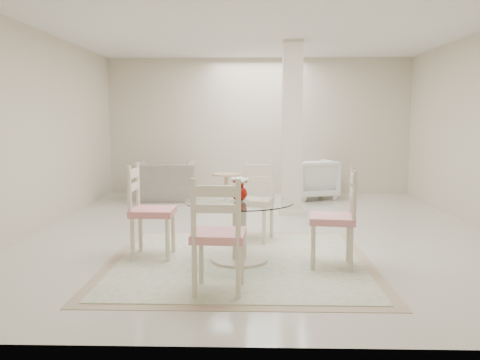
{
  "coord_description": "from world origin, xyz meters",
  "views": [
    {
      "loc": [
        -0.1,
        -6.7,
        1.5
      ],
      "look_at": [
        -0.24,
        -1.29,
        0.85
      ],
      "focal_mm": 38.0,
      "sensor_mm": 36.0,
      "label": 1
    }
  ],
  "objects_px": {
    "dining_chair_east": "(339,211)",
    "armchair_white": "(312,179)",
    "dining_chair_north": "(256,194)",
    "dining_chair_south": "(218,227)",
    "dining_table": "(239,231)",
    "side_table": "(226,190)",
    "dining_chair_west": "(146,204)",
    "recliner_taupe": "(165,181)",
    "column": "(292,129)",
    "red_vase": "(240,189)"
  },
  "relations": [
    {
      "from": "column",
      "to": "dining_chair_north",
      "type": "relative_size",
      "value": 2.48
    },
    {
      "from": "recliner_taupe",
      "to": "dining_chair_south",
      "type": "bearing_deg",
      "value": 99.39
    },
    {
      "from": "dining_chair_east",
      "to": "column",
      "type": "bearing_deg",
      "value": -167.85
    },
    {
      "from": "recliner_taupe",
      "to": "side_table",
      "type": "bearing_deg",
      "value": 155.92
    },
    {
      "from": "red_vase",
      "to": "column",
      "type": "bearing_deg",
      "value": 75.08
    },
    {
      "from": "red_vase",
      "to": "dining_chair_west",
      "type": "relative_size",
      "value": 0.22
    },
    {
      "from": "dining_table",
      "to": "armchair_white",
      "type": "distance_m",
      "value": 4.55
    },
    {
      "from": "dining_table",
      "to": "column",
      "type": "bearing_deg",
      "value": 75.07
    },
    {
      "from": "red_vase",
      "to": "dining_chair_east",
      "type": "xyz_separation_m",
      "value": [
        1.01,
        -0.16,
        -0.19
      ]
    },
    {
      "from": "dining_table",
      "to": "armchair_white",
      "type": "height_order",
      "value": "armchair_white"
    },
    {
      "from": "column",
      "to": "side_table",
      "type": "bearing_deg",
      "value": 139.01
    },
    {
      "from": "dining_chair_west",
      "to": "recliner_taupe",
      "type": "height_order",
      "value": "dining_chair_west"
    },
    {
      "from": "dining_table",
      "to": "dining_chair_east",
      "type": "distance_m",
      "value": 1.05
    },
    {
      "from": "dining_chair_east",
      "to": "armchair_white",
      "type": "bearing_deg",
      "value": -176.09
    },
    {
      "from": "recliner_taupe",
      "to": "side_table",
      "type": "distance_m",
      "value": 1.23
    },
    {
      "from": "red_vase",
      "to": "dining_chair_west",
      "type": "xyz_separation_m",
      "value": [
        -1.01,
        0.15,
        -0.18
      ]
    },
    {
      "from": "dining_chair_east",
      "to": "dining_chair_west",
      "type": "distance_m",
      "value": 2.04
    },
    {
      "from": "recliner_taupe",
      "to": "armchair_white",
      "type": "distance_m",
      "value": 2.76
    },
    {
      "from": "dining_chair_west",
      "to": "recliner_taupe",
      "type": "relative_size",
      "value": 1.03
    },
    {
      "from": "column",
      "to": "recliner_taupe",
      "type": "xyz_separation_m",
      "value": [
        -2.24,
        1.34,
        -1.0
      ]
    },
    {
      "from": "red_vase",
      "to": "side_table",
      "type": "distance_m",
      "value": 3.78
    },
    {
      "from": "red_vase",
      "to": "dining_chair_south",
      "type": "xyz_separation_m",
      "value": [
        -0.16,
        -1.01,
        -0.19
      ]
    },
    {
      "from": "red_vase",
      "to": "side_table",
      "type": "relative_size",
      "value": 0.46
    },
    {
      "from": "dining_table",
      "to": "armchair_white",
      "type": "bearing_deg",
      "value": 73.96
    },
    {
      "from": "dining_chair_east",
      "to": "side_table",
      "type": "xyz_separation_m",
      "value": [
        -1.35,
        3.89,
        -0.34
      ]
    },
    {
      "from": "recliner_taupe",
      "to": "armchair_white",
      "type": "height_order",
      "value": "armchair_white"
    },
    {
      "from": "dining_chair_east",
      "to": "dining_chair_west",
      "type": "height_order",
      "value": "dining_chair_west"
    },
    {
      "from": "recliner_taupe",
      "to": "armchair_white",
      "type": "bearing_deg",
      "value": 179.81
    },
    {
      "from": "dining_chair_east",
      "to": "red_vase",
      "type": "bearing_deg",
      "value": -92.04
    },
    {
      "from": "dining_chair_west",
      "to": "side_table",
      "type": "distance_m",
      "value": 3.66
    },
    {
      "from": "side_table",
      "to": "dining_chair_north",
      "type": "bearing_deg",
      "value": -79.4
    },
    {
      "from": "armchair_white",
      "to": "red_vase",
      "type": "bearing_deg",
      "value": 56.97
    },
    {
      "from": "dining_chair_east",
      "to": "armchair_white",
      "type": "distance_m",
      "value": 4.54
    },
    {
      "from": "column",
      "to": "dining_chair_north",
      "type": "distance_m",
      "value": 2.03
    },
    {
      "from": "dining_chair_north",
      "to": "recliner_taupe",
      "type": "bearing_deg",
      "value": 134.9
    },
    {
      "from": "dining_chair_south",
      "to": "side_table",
      "type": "relative_size",
      "value": 2.09
    },
    {
      "from": "dining_chair_east",
      "to": "armchair_white",
      "type": "xyz_separation_m",
      "value": [
        0.25,
        4.53,
        -0.21
      ]
    },
    {
      "from": "dining_chair_south",
      "to": "column",
      "type": "bearing_deg",
      "value": -100.5
    },
    {
      "from": "dining_chair_north",
      "to": "side_table",
      "type": "distance_m",
      "value": 2.79
    },
    {
      "from": "column",
      "to": "dining_chair_south",
      "type": "relative_size",
      "value": 2.4
    },
    {
      "from": "dining_table",
      "to": "side_table",
      "type": "xyz_separation_m",
      "value": [
        -0.34,
        3.73,
        -0.08
      ]
    },
    {
      "from": "dining_chair_north",
      "to": "dining_chair_south",
      "type": "relative_size",
      "value": 0.97
    },
    {
      "from": "dining_table",
      "to": "dining_chair_south",
      "type": "relative_size",
      "value": 1.01
    },
    {
      "from": "dining_chair_north",
      "to": "dining_chair_south",
      "type": "xyz_separation_m",
      "value": [
        -0.33,
        -2.02,
        0.02
      ]
    },
    {
      "from": "dining_chair_west",
      "to": "armchair_white",
      "type": "distance_m",
      "value": 4.79
    },
    {
      "from": "dining_table",
      "to": "dining_chair_south",
      "type": "bearing_deg",
      "value": -98.77
    },
    {
      "from": "dining_chair_north",
      "to": "dining_chair_west",
      "type": "height_order",
      "value": "dining_chair_west"
    },
    {
      "from": "dining_chair_east",
      "to": "dining_chair_north",
      "type": "xyz_separation_m",
      "value": [
        -0.84,
        1.17,
        -0.01
      ]
    },
    {
      "from": "dining_chair_west",
      "to": "dining_chair_south",
      "type": "height_order",
      "value": "dining_chair_west"
    },
    {
      "from": "dining_chair_west",
      "to": "column",
      "type": "bearing_deg",
      "value": -33.16
    }
  ]
}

